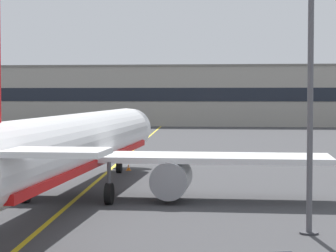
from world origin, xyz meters
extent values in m
cube|color=yellow|center=(0.00, 30.00, 0.00)|extent=(11.83, 179.65, 0.01)
cylinder|color=white|center=(0.91, 15.06, 3.50)|extent=(4.29, 36.05, 3.80)
cone|color=white|center=(1.18, 34.36, 3.50)|extent=(3.64, 2.65, 3.61)
cube|color=red|center=(0.91, 15.06, 2.46)|extent=(4.17, 33.17, 0.44)
cube|color=black|center=(1.15, 32.46, 4.17)|extent=(2.86, 1.14, 0.60)
cube|color=white|center=(0.92, 15.66, 2.65)|extent=(32.06, 5.23, 0.36)
cylinder|color=gray|center=(7.11, 14.58, 1.43)|extent=(2.35, 3.63, 2.30)
cylinder|color=black|center=(7.13, 16.43, 1.43)|extent=(1.96, 0.21, 1.95)
cylinder|color=#4C4C51|center=(1.11, 29.56, 1.48)|extent=(0.24, 0.24, 1.60)
cylinder|color=black|center=(1.11, 29.56, 0.45)|extent=(0.41, 0.91, 0.90)
cylinder|color=#4C4C51|center=(-1.71, 13.10, 1.77)|extent=(0.24, 0.24, 1.60)
cylinder|color=black|center=(-1.71, 13.10, 0.65)|extent=(0.42, 1.31, 1.30)
cylinder|color=#4C4C51|center=(3.49, 13.03, 1.77)|extent=(0.24, 0.24, 1.60)
cylinder|color=black|center=(3.49, 13.03, 0.65)|extent=(0.42, 1.31, 1.30)
cylinder|color=#515156|center=(14.61, 5.40, 7.39)|extent=(0.28, 0.28, 14.77)
cylinder|color=#333338|center=(14.61, 5.40, 0.05)|extent=(0.90, 0.90, 0.10)
cone|color=orange|center=(1.57, 31.65, 0.28)|extent=(0.36, 0.36, 0.55)
cylinder|color=white|center=(1.57, 31.65, 0.30)|extent=(0.23, 0.23, 0.07)
cube|color=orange|center=(1.57, 31.65, 0.01)|extent=(0.44, 0.44, 0.03)
cube|color=#9E998E|center=(-6.29, 120.90, 6.26)|extent=(151.06, 12.00, 12.53)
cube|color=black|center=(-6.29, 114.85, 6.66)|extent=(145.01, 0.12, 2.80)
cube|color=slate|center=(-6.29, 120.90, 12.73)|extent=(151.46, 12.40, 0.40)
camera|label=1|loc=(11.43, -27.47, 6.59)|focal=73.59mm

